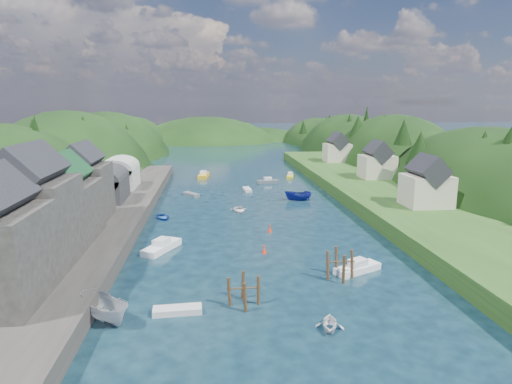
{
  "coord_description": "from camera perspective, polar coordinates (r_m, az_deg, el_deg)",
  "views": [
    {
      "loc": [
        -7.4,
        -42.19,
        18.86
      ],
      "look_at": [
        0.0,
        28.0,
        4.0
      ],
      "focal_mm": 30.0,
      "sensor_mm": 36.0,
      "label": 1
    }
  ],
  "objects": [
    {
      "name": "quayside_buildings",
      "position": [
        53.33,
        -26.27,
        -2.12
      ],
      "size": [
        8.0,
        35.84,
        12.9
      ],
      "color": "#2D2B28",
      "rests_on": "quay_left"
    },
    {
      "name": "hillside_left",
      "position": [
        125.98,
        -23.23,
        -1.42
      ],
      "size": [
        44.0,
        245.56,
        52.0
      ],
      "color": "black",
      "rests_on": "ground"
    },
    {
      "name": "moored_boats",
      "position": [
        66.47,
        -3.95,
        -4.03
      ],
      "size": [
        33.98,
        81.7,
        2.49
      ],
      "color": "#1B4597",
      "rests_on": "ground"
    },
    {
      "name": "far_hills",
      "position": [
        218.39,
        -3.71,
        4.06
      ],
      "size": [
        103.0,
        68.0,
        44.0
      ],
      "color": "black",
      "rests_on": "ground"
    },
    {
      "name": "channel_buoy_near",
      "position": [
        54.87,
        1.1,
        -7.69
      ],
      "size": [
        0.7,
        0.7,
        1.1
      ],
      "color": "red",
      "rests_on": "ground"
    },
    {
      "name": "terrace_left_grass",
      "position": [
        68.81,
        -25.91,
        -4.17
      ],
      "size": [
        12.0,
        110.0,
        2.5
      ],
      "primitive_type": "cube",
      "color": "#234719",
      "rests_on": "ground"
    },
    {
      "name": "piling_cluster_far",
      "position": [
        47.98,
        11.12,
        -9.77
      ],
      "size": [
        3.23,
        3.01,
        3.81
      ],
      "color": "#382314",
      "rests_on": "ground"
    },
    {
      "name": "piling_cluster_near",
      "position": [
        41.48,
        -1.62,
        -13.38
      ],
      "size": [
        3.3,
        3.07,
        3.44
      ],
      "color": "#382314",
      "rests_on": "ground"
    },
    {
      "name": "ground",
      "position": [
        94.39,
        -1.4,
        0.36
      ],
      "size": [
        600.0,
        600.0,
        0.0
      ],
      "primitive_type": "plane",
      "color": "black",
      "rests_on": "ground"
    },
    {
      "name": "hillside_right",
      "position": [
        131.03,
        17.69,
        -0.25
      ],
      "size": [
        36.0,
        245.56,
        48.0
      ],
      "color": "black",
      "rests_on": "ground"
    },
    {
      "name": "boat_sheds",
      "position": [
        84.39,
        -18.68,
        1.99
      ],
      "size": [
        7.0,
        21.0,
        7.5
      ],
      "color": "#2D2D30",
      "rests_on": "quay_left"
    },
    {
      "name": "hill_trees",
      "position": [
        107.33,
        -2.08,
        7.72
      ],
      "size": [
        90.89,
        147.21,
        12.45
      ],
      "color": "black",
      "rests_on": "ground"
    },
    {
      "name": "quay_left",
      "position": [
        66.8,
        -20.23,
        -4.37
      ],
      "size": [
        12.0,
        110.0,
        2.0
      ],
      "primitive_type": "cube",
      "color": "#2D2B28",
      "rests_on": "ground"
    },
    {
      "name": "channel_buoy_far",
      "position": [
        63.55,
        1.86,
        -4.93
      ],
      "size": [
        0.7,
        0.7,
        1.1
      ],
      "color": "red",
      "rests_on": "ground"
    },
    {
      "name": "terrace_right",
      "position": [
        90.09,
        15.19,
        0.17
      ],
      "size": [
        16.0,
        120.0,
        2.4
      ],
      "primitive_type": "cube",
      "color": "#234719",
      "rests_on": "ground"
    },
    {
      "name": "right_bank_cottages",
      "position": [
        98.07,
        15.24,
        3.85
      ],
      "size": [
        9.0,
        59.24,
        8.41
      ],
      "color": "beige",
      "rests_on": "terrace_right"
    }
  ]
}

